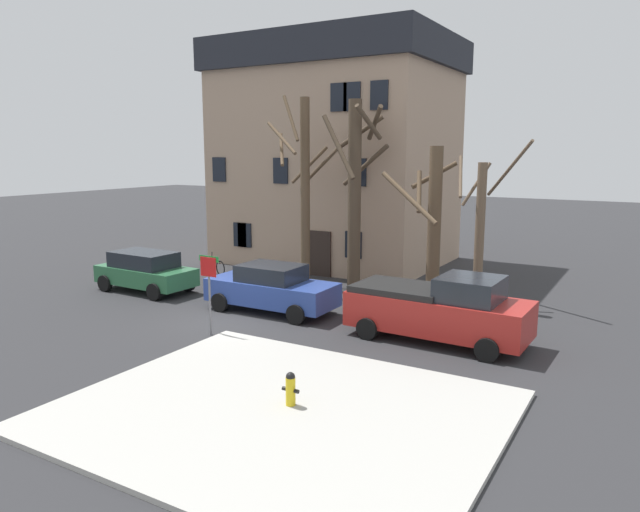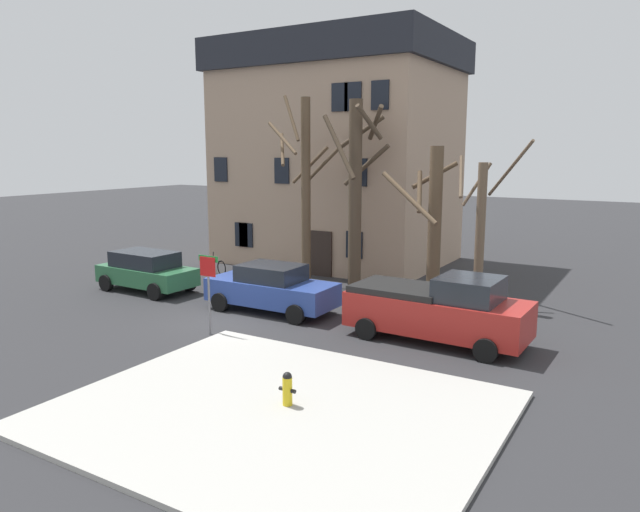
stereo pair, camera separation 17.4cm
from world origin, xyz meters
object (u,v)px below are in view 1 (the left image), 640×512
building_main (336,152)px  pickup_truck_red (439,309)px  tree_bare_mid (355,188)px  tree_bare_far (432,221)px  tree_bare_near (304,187)px  bicycle_leaning (214,266)px  car_green_wagon (145,271)px  street_sign_pole (209,280)px  car_blue_sedan (272,288)px  tree_bare_end (480,227)px  fire_hydrant (291,388)px

building_main → pickup_truck_red: 14.63m
tree_bare_mid → tree_bare_far: 3.72m
building_main → tree_bare_mid: bearing=-54.5°
tree_bare_near → bicycle_leaning: size_ratio=4.74×
tree_bare_mid → car_green_wagon: tree_bare_mid is taller
tree_bare_mid → street_sign_pole: 8.36m
car_blue_sedan → street_sign_pole: bearing=-91.2°
tree_bare_far → street_sign_pole: bearing=-121.4°
tree_bare_end → car_green_wagon: tree_bare_end is taller
car_green_wagon → street_sign_pole: street_sign_pole is taller
tree_bare_near → car_green_wagon: bearing=-141.6°
tree_bare_near → car_blue_sedan: tree_bare_near is taller
building_main → bicycle_leaning: size_ratio=6.79×
tree_bare_far → street_sign_pole: 8.78m
bicycle_leaning → car_blue_sedan: bearing=-33.5°
tree_bare_mid → pickup_truck_red: bearing=-42.1°
tree_bare_near → fire_hydrant: bearing=-59.5°
bicycle_leaning → street_sign_pole: bearing=-50.3°
car_green_wagon → pickup_truck_red: (12.57, -0.10, 0.15)m
car_blue_sedan → street_sign_pole: 3.37m
tree_bare_near → car_blue_sedan: size_ratio=1.67×
building_main → street_sign_pole: size_ratio=4.51×
building_main → tree_bare_end: bearing=-31.5°
tree_bare_near → tree_bare_end: size_ratio=1.30×
tree_bare_near → tree_bare_mid: (2.06, 0.65, -0.00)m
tree_bare_near → car_blue_sedan: bearing=-74.5°
building_main → car_blue_sedan: 11.61m
tree_bare_far → pickup_truck_red: (1.85, -4.33, -2.11)m
street_sign_pole → tree_bare_near: bearing=98.2°
pickup_truck_red → building_main: bearing=131.9°
building_main → car_green_wagon: size_ratio=2.66×
tree_bare_mid → bicycle_leaning: 8.07m
street_sign_pole → tree_bare_mid: bearing=82.7°
pickup_truck_red → fire_hydrant: 6.51m
tree_bare_end → fire_hydrant: tree_bare_end is taller
tree_bare_near → fire_hydrant: size_ratio=10.35×
tree_bare_near → car_green_wagon: 7.39m
building_main → bicycle_leaning: 8.68m
tree_bare_end → pickup_truck_red: tree_bare_end is taller
car_blue_sedan → bicycle_leaning: car_blue_sedan is taller
tree_bare_near → tree_bare_end: bearing=4.2°
tree_bare_far → pickup_truck_red: size_ratio=1.07×
street_sign_pole → bicycle_leaning: bearing=129.7°
bicycle_leaning → tree_bare_end: bearing=2.4°
car_green_wagon → tree_bare_mid: bearing=33.3°
pickup_truck_red → tree_bare_mid: bearing=137.9°
building_main → tree_bare_end: building_main is taller
building_main → car_blue_sedan: size_ratio=2.39×
car_blue_sedan → pickup_truck_red: 6.30m
tree_bare_far → car_blue_sedan: (-4.45, -4.16, -2.26)m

